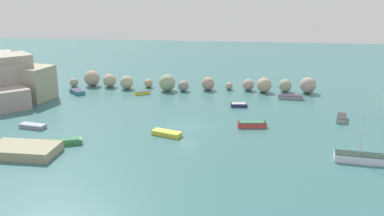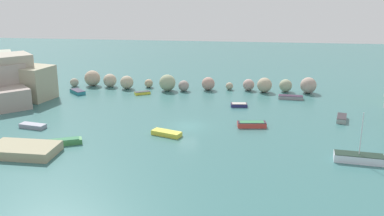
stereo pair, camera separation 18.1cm
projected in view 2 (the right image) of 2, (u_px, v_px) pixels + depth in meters
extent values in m
plane|color=#356767|center=(188.00, 126.00, 56.53)|extent=(160.00, 160.00, 0.00)
cube|color=#A49F84|center=(31.00, 83.00, 68.71)|extent=(7.24, 6.45, 5.19)
cube|color=tan|center=(2.00, 76.00, 73.66)|extent=(7.80, 7.84, 5.21)
cube|color=#A1938A|center=(4.00, 97.00, 64.84)|extent=(9.61, 9.74, 2.99)
cube|color=#B4A593|center=(29.00, 79.00, 73.59)|extent=(6.89, 6.57, 4.16)
cube|color=tan|center=(6.00, 75.00, 71.17)|extent=(8.80, 7.10, 6.44)
cube|color=#A69B93|center=(4.00, 82.00, 67.18)|extent=(7.41, 7.44, 5.93)
cube|color=#A59D8C|center=(2.00, 78.00, 67.36)|extent=(9.80, 9.63, 7.10)
sphere|color=#9C9A88|center=(74.00, 82.00, 76.98)|extent=(1.50, 1.50, 1.50)
sphere|color=tan|center=(92.00, 78.00, 77.42)|extent=(2.74, 2.74, 2.74)
sphere|color=#B5A48C|center=(110.00, 80.00, 76.76)|extent=(2.29, 2.29, 2.29)
sphere|color=tan|center=(127.00, 82.00, 75.35)|extent=(2.26, 2.26, 2.26)
sphere|color=tan|center=(149.00, 83.00, 76.44)|extent=(1.46, 1.46, 1.46)
sphere|color=#98A480|center=(167.00, 83.00, 74.00)|extent=(2.76, 2.76, 2.76)
sphere|color=gray|center=(184.00, 86.00, 73.92)|extent=(1.80, 1.80, 1.80)
sphere|color=tan|center=(208.00, 84.00, 74.50)|extent=(2.22, 2.22, 2.22)
sphere|color=tan|center=(229.00, 86.00, 74.91)|extent=(1.26, 1.26, 1.26)
sphere|color=tan|center=(249.00, 85.00, 74.33)|extent=(1.93, 1.93, 1.93)
sphere|color=tan|center=(264.00, 85.00, 73.04)|extent=(2.45, 2.45, 2.45)
sphere|color=#9AA182|center=(286.00, 86.00, 73.39)|extent=(2.11, 2.11, 2.11)
sphere|color=tan|center=(308.00, 85.00, 72.46)|extent=(2.64, 2.64, 2.64)
cube|color=#9C9576|center=(24.00, 150.00, 47.29)|extent=(7.26, 4.43, 1.01)
cube|color=#CD3F37|center=(252.00, 125.00, 56.06)|extent=(3.77, 1.70, 0.62)
cube|color=#291927|center=(252.00, 122.00, 55.96)|extent=(3.69, 1.67, 0.06)
cube|color=#2D7047|center=(252.00, 122.00, 55.96)|extent=(3.20, 1.44, 0.08)
cube|color=yellow|center=(167.00, 133.00, 53.06)|extent=(3.88, 2.54, 0.55)
cube|color=gray|center=(291.00, 97.00, 69.15)|extent=(3.88, 1.52, 0.52)
cube|color=#302032|center=(291.00, 96.00, 69.06)|extent=(3.80, 1.49, 0.06)
cube|color=yellow|center=(142.00, 93.00, 72.02)|extent=(2.72, 2.06, 0.42)
cube|color=#282F30|center=(142.00, 92.00, 71.95)|extent=(2.67, 2.02, 0.06)
cube|color=silver|center=(359.00, 158.00, 45.32)|extent=(5.10, 2.24, 0.82)
cube|color=#1A2C22|center=(359.00, 154.00, 45.19)|extent=(5.00, 2.20, 0.06)
cylinder|color=silver|center=(361.00, 134.00, 44.56)|extent=(0.10, 0.10, 4.53)
cube|color=gray|center=(342.00, 118.00, 58.57)|extent=(1.89, 3.34, 0.60)
cube|color=#2D292D|center=(342.00, 116.00, 58.48)|extent=(1.85, 3.27, 0.06)
cube|color=gray|center=(33.00, 126.00, 55.73)|extent=(3.54, 1.87, 0.54)
cube|color=teal|center=(78.00, 92.00, 72.44)|extent=(3.24, 3.24, 0.54)
cube|color=#1F1D31|center=(78.00, 90.00, 72.36)|extent=(3.17, 3.17, 0.06)
cube|color=#3D8448|center=(64.00, 142.00, 50.11)|extent=(4.25, 2.84, 0.58)
cube|color=#2D7047|center=(63.00, 139.00, 50.02)|extent=(3.61, 2.41, 0.08)
cube|color=navy|center=(239.00, 105.00, 65.06)|extent=(2.52, 1.50, 0.43)
cube|color=#2F2534|center=(239.00, 104.00, 64.99)|extent=(2.47, 1.47, 0.06)
cube|color=#ADA89E|center=(239.00, 103.00, 64.98)|extent=(2.14, 1.28, 0.08)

